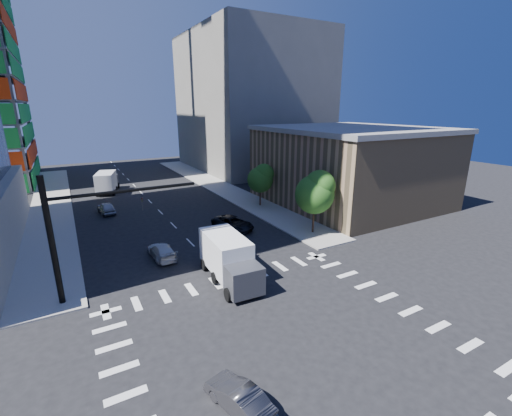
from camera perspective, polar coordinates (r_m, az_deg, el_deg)
ground at (r=21.38m, az=6.13°, el=-21.92°), size 160.00×160.00×0.00m
road_markings at (r=21.37m, az=6.13°, el=-21.91°), size 20.00×20.00×0.01m
sidewalk_ne at (r=59.48m, az=-6.32°, el=3.64°), size 5.00×60.00×0.15m
sidewalk_nw at (r=55.13m, az=-30.94°, el=0.30°), size 5.00×60.00×0.15m
commercial_building at (r=50.44m, az=15.24°, el=6.91°), size 20.50×22.50×10.60m
bg_building_ne at (r=77.82m, az=-0.94°, el=17.10°), size 24.00×30.00×28.00m
signal_mast_nw at (r=26.15m, az=-27.91°, el=-2.74°), size 10.20×0.40×9.00m
tree_south at (r=36.52m, az=10.00°, el=2.71°), size 4.16×4.16×6.82m
tree_north at (r=46.48m, az=0.90°, el=5.04°), size 3.54×3.52×5.78m
car_nb_far at (r=38.38m, az=-3.88°, el=-2.55°), size 3.89×5.76×1.47m
car_sb_near at (r=32.50m, az=-15.40°, el=-6.92°), size 1.98×4.56×1.31m
car_sb_mid at (r=48.09m, az=-23.65°, el=0.01°), size 2.07×4.36×1.44m
car_sb_cross at (r=17.73m, az=-2.87°, el=-29.01°), size 2.25×3.95×1.23m
box_truck_near at (r=27.00m, az=-4.24°, el=-9.23°), size 3.15×6.78×3.49m
box_truck_far at (r=60.00m, az=-23.51°, el=3.85°), size 4.33×6.88×3.35m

